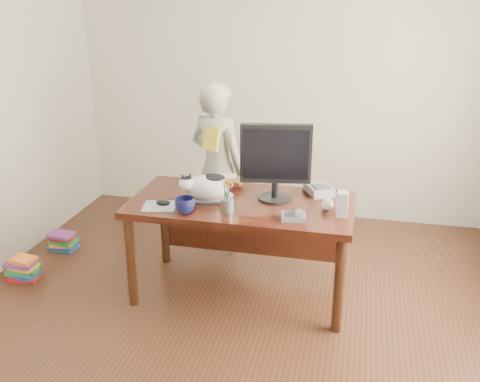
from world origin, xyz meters
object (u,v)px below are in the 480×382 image
at_px(person, 218,168).
at_px(keyboard, 207,200).
at_px(baseball, 328,204).
at_px(phone, 294,216).
at_px(book_pile_b, 63,241).
at_px(cat, 205,186).
at_px(pen_cup, 227,204).
at_px(coffee_mug, 185,205).
at_px(book_stack, 228,182).
at_px(calculator, 319,189).
at_px(book_pile_a, 23,269).
at_px(speaker, 342,204).
at_px(desk, 244,216).
at_px(monitor, 276,158).
at_px(mouse, 163,203).

bearing_deg(person, keyboard, 123.05).
height_order(baseball, person, person).
relative_size(phone, book_pile_b, 0.69).
bearing_deg(person, cat, 122.15).
distance_m(keyboard, person, 0.77).
relative_size(pen_cup, person, 0.15).
xyz_separation_m(cat, baseball, (0.87, 0.04, -0.07)).
bearing_deg(coffee_mug, keyboard, 69.60).
bearing_deg(book_stack, calculator, -2.17).
distance_m(book_stack, book_pile_a, 1.79).
relative_size(person, book_pile_a, 5.53).
relative_size(speaker, book_pile_b, 0.66).
bearing_deg(desk, cat, -151.87).
height_order(monitor, book_pile_b, monitor).
bearing_deg(speaker, pen_cup, -170.04).
height_order(desk, person, person).
height_order(keyboard, book_pile_a, keyboard).
xyz_separation_m(monitor, book_pile_a, (-1.98, -0.28, -0.98)).
relative_size(desk, coffee_mug, 11.62).
xyz_separation_m(coffee_mug, book_pile_a, (-1.42, 0.09, -0.72)).
bearing_deg(book_pile_a, monitor, 7.92).
distance_m(speaker, person, 1.36).
height_order(cat, speaker, cat).
bearing_deg(speaker, baseball, 142.37).
xyz_separation_m(desk, book_pile_a, (-1.75, -0.28, -0.51)).
distance_m(mouse, speaker, 1.24).
height_order(monitor, pen_cup, monitor).
relative_size(mouse, coffee_mug, 0.83).
height_order(monitor, speaker, monitor).
xyz_separation_m(keyboard, mouse, (-0.28, -0.15, 0.01)).
distance_m(mouse, phone, 0.93).
bearing_deg(baseball, book_stack, 159.47).
distance_m(book_stack, book_pile_b, 1.71).
bearing_deg(mouse, pen_cup, -13.20).
bearing_deg(pen_cup, phone, -2.35).
bearing_deg(monitor, baseball, -22.83).
bearing_deg(speaker, person, 144.79).
relative_size(speaker, book_pile_a, 0.63).
distance_m(keyboard, pen_cup, 0.26).
height_order(coffee_mug, calculator, coffee_mug).
bearing_deg(calculator, book_pile_b, 150.84).
height_order(mouse, coffee_mug, coffee_mug).
distance_m(monitor, coffee_mug, 0.72).
height_order(cat, baseball, cat).
xyz_separation_m(desk, calculator, (0.53, 0.21, 0.18)).
relative_size(coffee_mug, book_pile_b, 0.53).
relative_size(mouse, person, 0.08).
relative_size(keyboard, monitor, 0.74).
height_order(phone, speaker, speaker).
xyz_separation_m(cat, book_pile_b, (-1.46, 0.41, -0.79)).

